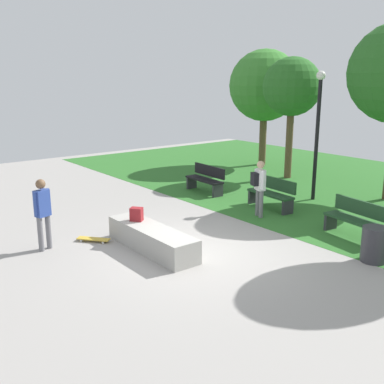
# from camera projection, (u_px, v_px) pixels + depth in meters

# --- Properties ---
(ground_plane) EXTENTS (28.00, 28.00, 0.00)m
(ground_plane) POSITION_uv_depth(u_px,v_px,m) (194.00, 252.00, 10.26)
(ground_plane) COLOR #9E9993
(concrete_ledge) EXTENTS (2.72, 0.71, 0.53)m
(concrete_ledge) POSITION_uv_depth(u_px,v_px,m) (152.00, 239.00, 10.35)
(concrete_ledge) COLOR #A8A59E
(concrete_ledge) RESTS_ON ground_plane
(backpack_on_ledge) EXTENTS (0.34, 0.33, 0.32)m
(backpack_on_ledge) POSITION_uv_depth(u_px,v_px,m) (137.00, 214.00, 10.73)
(backpack_on_ledge) COLOR maroon
(backpack_on_ledge) RESTS_ON concrete_ledge
(skater_performing_trick) EXTENTS (0.29, 0.41, 1.65)m
(skater_performing_trick) POSITION_uv_depth(u_px,v_px,m) (43.00, 209.00, 10.20)
(skater_performing_trick) COLOR slate
(skater_performing_trick) RESTS_ON ground_plane
(skateboard_by_ledge) EXTENTS (0.75, 0.66, 0.08)m
(skateboard_by_ledge) POSITION_uv_depth(u_px,v_px,m) (93.00, 239.00, 10.92)
(skateboard_by_ledge) COLOR gold
(skateboard_by_ledge) RESTS_ON ground_plane
(park_bench_far_left) EXTENTS (1.65, 0.70, 0.91)m
(park_bench_far_left) POSITION_uv_depth(u_px,v_px,m) (356.00, 219.00, 11.11)
(park_bench_far_left) COLOR #1E4223
(park_bench_far_left) RESTS_ON ground_plane
(park_bench_by_oak) EXTENTS (1.62, 0.54, 0.91)m
(park_bench_by_oak) POSITION_uv_depth(u_px,v_px,m) (206.00, 179.00, 15.52)
(park_bench_by_oak) COLOR black
(park_bench_by_oak) RESTS_ON ground_plane
(park_bench_near_path) EXTENTS (1.63, 0.60, 0.91)m
(park_bench_near_path) POSITION_uv_depth(u_px,v_px,m) (272.00, 193.00, 13.62)
(park_bench_near_path) COLOR #1E4223
(park_bench_near_path) RESTS_ON ground_plane
(tree_young_birch) EXTENTS (3.08, 3.08, 5.03)m
(tree_young_birch) POSITION_uv_depth(u_px,v_px,m) (265.00, 86.00, 19.79)
(tree_young_birch) COLOR brown
(tree_young_birch) RESTS_ON grass_lawn
(tree_slender_maple) EXTENTS (2.20, 2.20, 4.59)m
(tree_slender_maple) POSITION_uv_depth(u_px,v_px,m) (292.00, 88.00, 17.09)
(tree_slender_maple) COLOR brown
(tree_slender_maple) RESTS_ON grass_lawn
(lamp_post) EXTENTS (0.28, 0.28, 4.02)m
(lamp_post) POSITION_uv_depth(u_px,v_px,m) (318.00, 123.00, 14.13)
(lamp_post) COLOR black
(lamp_post) RESTS_ON ground_plane
(trash_bin) EXTENTS (0.55, 0.55, 0.76)m
(trash_bin) POSITION_uv_depth(u_px,v_px,m) (375.00, 244.00, 9.68)
(trash_bin) COLOR #333338
(trash_bin) RESTS_ON ground_plane
(pedestrian_with_backpack) EXTENTS (0.41, 0.42, 1.60)m
(pedestrian_with_backpack) POSITION_uv_depth(u_px,v_px,m) (259.00, 184.00, 12.67)
(pedestrian_with_backpack) COLOR slate
(pedestrian_with_backpack) RESTS_ON ground_plane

